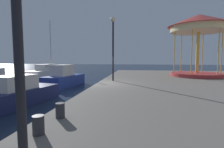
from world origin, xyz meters
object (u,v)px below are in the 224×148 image
(sailboat_white, at_px, (46,73))
(carousel, at_px, (199,30))
(lamp_post_mid_promenade, at_px, (113,38))
(bollard_center, at_px, (38,125))
(motorboat_navy, at_px, (18,94))
(motorboat_blue, at_px, (64,78))
(bollard_south, at_px, (60,110))

(sailboat_white, xyz_separation_m, carousel, (16.10, -3.16, 4.17))
(lamp_post_mid_promenade, relative_size, bollard_center, 11.14)
(carousel, relative_size, bollard_center, 13.47)
(sailboat_white, relative_size, carousel, 1.40)
(lamp_post_mid_promenade, bearing_deg, motorboat_navy, -135.62)
(motorboat_navy, xyz_separation_m, motorboat_blue, (-0.27, 6.21, 0.11))
(motorboat_blue, bearing_deg, carousel, 10.70)
(lamp_post_mid_promenade, bearing_deg, bollard_south, -92.16)
(sailboat_white, distance_m, motorboat_blue, 7.04)
(bollard_center, bearing_deg, motorboat_navy, 130.10)
(sailboat_white, xyz_separation_m, bollard_south, (8.86, -15.25, 0.32))
(lamp_post_mid_promenade, bearing_deg, bollard_center, -91.91)
(motorboat_blue, relative_size, bollard_center, 10.82)
(sailboat_white, relative_size, lamp_post_mid_promenade, 1.69)
(motorboat_blue, xyz_separation_m, bollard_center, (4.27, -10.96, 0.32))
(bollard_south, relative_size, bollard_center, 1.00)
(carousel, bearing_deg, motorboat_navy, -143.27)
(motorboat_navy, distance_m, bollard_south, 5.47)
(bollard_south, bearing_deg, motorboat_blue, 113.28)
(carousel, xyz_separation_m, bollard_center, (-7.24, -13.13, -3.85))
(motorboat_blue, bearing_deg, bollard_center, -68.70)
(carousel, bearing_deg, bollard_south, -120.88)
(motorboat_blue, xyz_separation_m, bollard_south, (4.27, -9.93, 0.32))
(motorboat_navy, distance_m, sailboat_white, 12.52)
(sailboat_white, relative_size, bollard_center, 18.83)
(motorboat_navy, height_order, lamp_post_mid_promenade, lamp_post_mid_promenade)
(motorboat_blue, distance_m, bollard_south, 10.81)
(motorboat_navy, bearing_deg, carousel, 36.73)
(motorboat_navy, distance_m, carousel, 14.65)
(lamp_post_mid_promenade, xyz_separation_m, bollard_center, (-0.30, -8.95, -2.83))
(lamp_post_mid_promenade, bearing_deg, carousel, 31.06)
(bollard_south, bearing_deg, motorboat_navy, 137.07)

